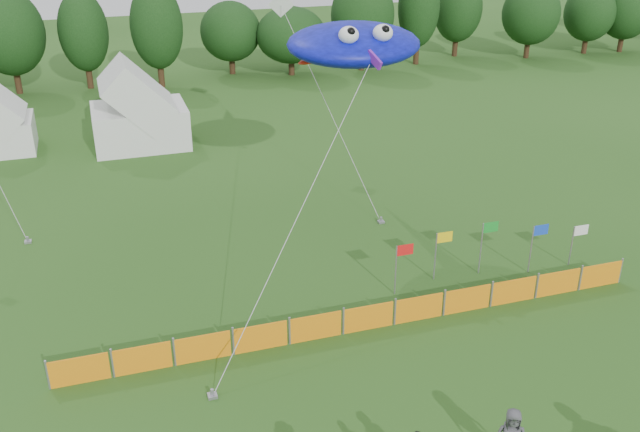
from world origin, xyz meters
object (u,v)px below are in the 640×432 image
object	(u,v)px
barrier_fence	(368,318)
stingray_kite	(352,43)
tent_left	(1,125)
tent_right	(139,113)

from	to	relation	value
barrier_fence	stingray_kite	world-z (taller)	stingray_kite
tent_left	barrier_fence	xyz separation A→B (m)	(13.94, -24.77, -1.15)
tent_right	stingray_kite	bearing A→B (deg)	-60.83
tent_right	stingray_kite	size ratio (longest dim) A/B	0.32
tent_left	stingray_kite	world-z (taller)	stingray_kite
tent_right	barrier_fence	world-z (taller)	tent_right
tent_left	barrier_fence	size ratio (longest dim) A/B	0.17
tent_left	barrier_fence	distance (m)	28.44
barrier_fence	stingray_kite	distance (m)	11.99
tent_left	tent_right	bearing A→B (deg)	-10.33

